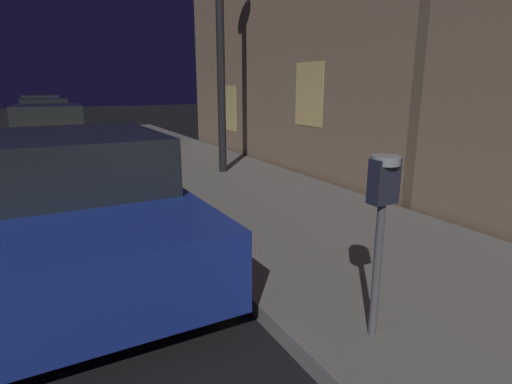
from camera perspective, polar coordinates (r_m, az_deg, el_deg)
The scene contains 5 objects.
parking_meter at distance 2.86m, azimuth 17.02°, elevation -1.40°, with size 0.19×0.19×1.31m.
car_blue at distance 4.66m, azimuth -23.41°, elevation -1.48°, with size 2.19×4.11×1.43m.
car_yellow_cab at distance 11.52m, azimuth -26.50°, elevation 7.06°, with size 2.16×4.17×1.43m.
car_black at distance 17.22m, azimuth -27.20°, elevation 8.99°, with size 2.09×4.12×1.43m.
car_white at distance 22.93m, azimuth -27.56°, elevation 9.95°, with size 2.08×4.20×1.43m.
Camera 1 is at (2.57, -1.22, 1.90)m, focal length 28.96 mm.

